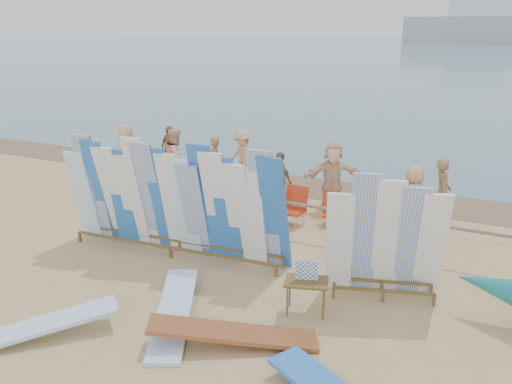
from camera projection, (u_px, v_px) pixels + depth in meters
The scene contains 23 objects.
ground at pixel (208, 279), 10.85m from camera, with size 160.00×160.00×0.00m, color tan.
ocean at pixel (511, 50), 120.18m from camera, with size 320.00×240.00×0.02m, color #436878.
wet_sand_strip at pixel (328, 188), 17.00m from camera, with size 40.00×2.60×0.01m, color brown.
distant_ship at pixel (479, 26), 168.21m from camera, with size 45.00×8.00×14.00m.
fence at pixel (271, 207), 13.23m from camera, with size 12.08×0.08×0.90m.
main_surfboard_rack at pixel (174, 203), 11.69m from camera, with size 5.29×1.14×2.64m.
side_surfboard_rack at pixel (386, 242), 9.81m from camera, with size 2.21×1.23×2.46m.
vendor_table at pixel (306, 296), 9.48m from camera, with size 0.87×0.73×1.00m.
flat_board_b at pixel (34, 338), 8.78m from camera, with size 0.56×2.70×0.07m, color #99C6F6.
flat_board_c at pixel (234, 345), 8.61m from camera, with size 0.56×2.70×0.07m, color brown.
flat_board_a at pixel (175, 320), 9.33m from camera, with size 0.56×2.70×0.07m, color #99C6F6.
beach_chair_left at pixel (292, 214), 13.81m from camera, with size 0.67×0.69×0.96m.
beach_chair_right at pixel (332, 216), 13.78m from camera, with size 0.65×0.66×0.80m.
stroller at pixel (381, 219), 13.08m from camera, with size 0.53×0.74×1.00m.
beachgoer_7 at pixel (442, 193), 13.52m from camera, with size 0.64×0.35×1.75m, color #8C6042.
beachgoer_5 at pixel (333, 176), 14.87m from camera, with size 1.72×0.56×1.85m, color beige.
beachgoer_3 at pixel (243, 157), 17.39m from camera, with size 1.10×0.46×1.71m, color tan.
beachgoer_0 at pixel (127, 153), 17.52m from camera, with size 0.92×0.44×1.88m, color tan.
beachgoer_6 at pixel (414, 197), 13.36m from camera, with size 0.80×0.38×1.63m, color tan.
beachgoer_extra_1 at pixel (170, 148), 18.93m from camera, with size 0.92×0.40×1.57m, color #8C6042.
beachgoer_1 at pixel (214, 163), 16.64m from camera, with size 0.60×0.33×1.65m, color #8C6042.
beachgoer_4 at pixel (280, 180), 14.92m from camera, with size 0.93×0.40×1.59m, color #8C6042.
beachgoer_2 at pixel (176, 158), 16.87m from camera, with size 0.91×0.44×1.87m, color beige.
Camera 1 is at (5.31, -8.38, 4.84)m, focal length 38.00 mm.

